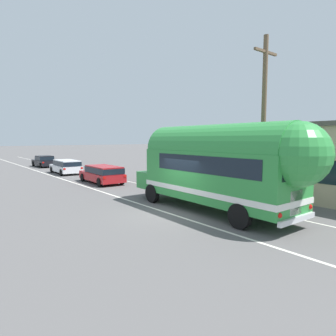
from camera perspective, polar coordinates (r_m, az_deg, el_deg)
The scene contains 8 objects.
ground_plane at distance 13.63m, azimuth 0.41°, elevation -8.95°, with size 300.00×300.00×0.00m, color #565454.
lane_markings at distance 24.67m, azimuth -14.07°, elevation -2.49°, with size 3.90×80.00×0.01m.
roadside_building at distance 24.00m, azimuth 27.14°, elevation 2.04°, with size 13.71×15.60×4.34m.
utility_pole at distance 15.50m, azimuth 18.22°, elevation 9.02°, with size 1.80×0.24×8.50m.
painted_bus at distance 13.50m, azimuth 10.45°, elevation 0.75°, with size 2.71×10.49×4.12m.
car_lead at distance 23.26m, azimuth -12.68°, elevation -0.97°, with size 2.14×4.84×1.37m.
car_second at distance 30.60m, azimuth -19.33°, elevation 0.43°, with size 2.13×4.83×1.37m.
car_third at distance 39.34m, azimuth -23.08°, elevation 1.31°, with size 2.02×4.62×1.37m.
Camera 1 is at (-8.26, -10.28, 3.46)m, focal length 31.09 mm.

